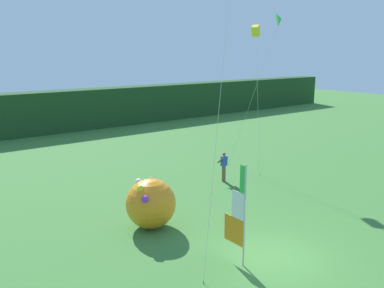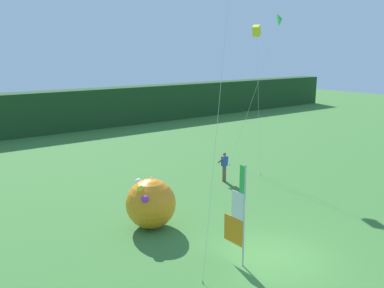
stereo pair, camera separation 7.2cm
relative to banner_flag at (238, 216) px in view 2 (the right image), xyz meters
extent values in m
plane|color=#3D7533|center=(1.28, -0.46, -1.78)|extent=(120.00, 120.00, 0.00)
cube|color=#1E421E|center=(1.28, 28.34, 0.13)|extent=(80.00, 2.40, 3.81)
cylinder|color=#B7B7BC|center=(0.00, -0.29, 0.08)|extent=(0.06, 0.06, 3.71)
cube|color=orange|center=(0.00, 0.22, -0.62)|extent=(0.02, 0.97, 0.99)
cube|color=white|center=(0.00, 0.04, 0.37)|extent=(0.02, 0.60, 0.99)
cube|color=green|center=(0.00, -0.15, 1.36)|extent=(0.02, 0.23, 0.99)
cylinder|color=brown|center=(0.41, 6.38, -1.38)|extent=(0.22, 0.22, 0.80)
cube|color=black|center=(0.41, 6.38, -0.71)|extent=(0.36, 0.20, 0.53)
sphere|color=tan|center=(0.41, 6.38, -0.33)|extent=(0.20, 0.20, 0.20)
cylinder|color=tan|center=(0.18, 6.44, -0.67)|extent=(0.09, 0.48, 0.42)
cylinder|color=tan|center=(0.64, 6.39, -0.77)|extent=(0.09, 0.14, 0.56)
cylinder|color=brown|center=(5.94, 7.38, -1.31)|extent=(0.22, 0.22, 0.94)
cube|color=#284CA8|center=(5.94, 7.38, -0.56)|extent=(0.36, 0.20, 0.56)
sphere|color=brown|center=(5.94, 7.38, -0.16)|extent=(0.20, 0.20, 0.20)
cylinder|color=brown|center=(5.71, 7.44, -0.50)|extent=(0.09, 0.48, 0.42)
cylinder|color=brown|center=(6.17, 7.38, -0.60)|extent=(0.09, 0.14, 0.56)
sphere|color=orange|center=(-0.83, 4.46, -0.71)|extent=(2.14, 2.14, 2.14)
sphere|color=yellow|center=(-1.44, 4.26, 0.15)|extent=(0.30, 0.30, 0.30)
sphere|color=white|center=(-1.05, 5.08, 0.14)|extent=(0.30, 0.30, 0.30)
sphere|color=purple|center=(-1.49, 3.82, -0.17)|extent=(0.30, 0.30, 0.30)
cylinder|color=brown|center=(-1.83, -0.32, -1.74)|extent=(0.03, 0.03, 0.08)
cylinder|color=silver|center=(-0.55, 0.44, 4.12)|extent=(2.58, 1.55, 11.81)
cylinder|color=brown|center=(8.51, 6.93, -1.74)|extent=(0.03, 0.03, 0.08)
cylinder|color=silver|center=(9.38, 8.14, 2.56)|extent=(1.75, 2.43, 8.67)
cube|color=yellow|center=(10.24, 9.35, 6.89)|extent=(0.78, 0.68, 0.77)
cylinder|color=brown|center=(8.56, 9.79, -1.74)|extent=(0.03, 0.03, 0.08)
cylinder|color=silver|center=(9.15, 8.39, 2.83)|extent=(1.20, 2.81, 9.21)
cone|color=green|center=(9.74, 7.00, 7.43)|extent=(0.74, 0.78, 0.74)
camera|label=1|loc=(-9.53, -9.74, 5.62)|focal=38.65mm
camera|label=2|loc=(-9.48, -9.78, 5.62)|focal=38.65mm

